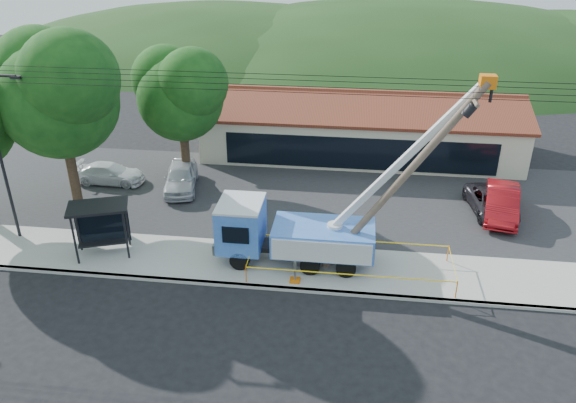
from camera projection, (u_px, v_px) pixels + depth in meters
The scene contains 19 objects.
ground at pixel (259, 317), 24.36m from camera, with size 120.00×120.00×0.00m, color black.
curb at pixel (267, 287), 26.19m from camera, with size 60.00×0.25×0.15m, color #ACA9A1.
sidewalk at pixel (273, 265), 27.87m from camera, with size 60.00×4.00×0.15m, color #ACA9A1.
parking_lot at pixel (292, 195), 34.96m from camera, with size 60.00×12.00×0.10m, color #28282B.
strip_mall at pixel (360, 127), 40.73m from camera, with size 22.50×8.53×4.67m.
streetlight at pixel (2, 147), 27.94m from camera, with size 2.13×0.22×9.00m.
tree_west_near at pixel (57, 88), 29.39m from camera, with size 7.56×6.72×10.80m.
tree_lot at pixel (180, 90), 33.84m from camera, with size 6.30×5.60×8.94m.
hill_west at pixel (219, 48), 74.70m from camera, with size 78.40×56.00×28.00m, color #193513.
hill_center at pixel (410, 53), 71.89m from camera, with size 89.60×64.00×32.00m, color #193513.
hill_east at pixel (573, 57), 69.63m from camera, with size 72.80×52.00×26.00m, color #193513.
utility_truck at pixel (292, 231), 27.40m from camera, with size 12.09×4.13×9.65m.
leaning_pole at pixel (407, 174), 24.91m from camera, with size 6.67×1.94×9.59m.
bus_shelter at pixel (100, 217), 27.91m from camera, with size 3.29×2.62×2.76m.
caution_tape at pixel (350, 259), 26.96m from camera, with size 9.67×3.12×0.90m.
car_silver at pixel (182, 190), 35.71m from camera, with size 1.92×4.77×1.62m, color silver.
car_red at pixel (499, 217), 32.50m from camera, with size 1.77×5.07×1.67m, color #9E0F15.
car_white at pixel (111, 184), 36.55m from camera, with size 1.81×4.45×1.29m, color white.
car_dark at pixel (489, 214), 32.79m from camera, with size 2.17×4.71×1.31m, color #232227.
Camera 1 is at (3.69, -19.14, 15.51)m, focal length 35.00 mm.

